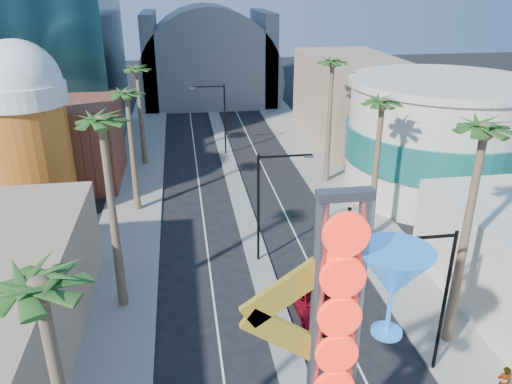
{
  "coord_description": "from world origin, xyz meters",
  "views": [
    {
      "loc": [
        -4.83,
        -10.42,
        18.45
      ],
      "look_at": [
        0.11,
        21.76,
        4.59
      ],
      "focal_mm": 35.0,
      "sensor_mm": 36.0,
      "label": 1
    }
  ],
  "objects_px": {
    "red_pickup": "(315,299)",
    "pedestrian_b": "(348,217)",
    "pedestrian_a": "(504,383)",
    "neon_sign": "(358,328)"
  },
  "relations": [
    {
      "from": "pedestrian_a",
      "to": "pedestrian_b",
      "type": "height_order",
      "value": "pedestrian_a"
    },
    {
      "from": "pedestrian_a",
      "to": "pedestrian_b",
      "type": "xyz_separation_m",
      "value": [
        -1.48,
        18.28,
        -0.04
      ]
    },
    {
      "from": "neon_sign",
      "to": "red_pickup",
      "type": "height_order",
      "value": "neon_sign"
    },
    {
      "from": "red_pickup",
      "to": "pedestrian_b",
      "type": "height_order",
      "value": "pedestrian_b"
    },
    {
      "from": "red_pickup",
      "to": "pedestrian_b",
      "type": "xyz_separation_m",
      "value": [
        5.42,
        10.1,
        0.24
      ]
    },
    {
      "from": "red_pickup",
      "to": "pedestrian_b",
      "type": "bearing_deg",
      "value": 57.34
    },
    {
      "from": "red_pickup",
      "to": "pedestrian_b",
      "type": "distance_m",
      "value": 11.46
    },
    {
      "from": "red_pickup",
      "to": "neon_sign",
      "type": "bearing_deg",
      "value": -103.25
    },
    {
      "from": "pedestrian_a",
      "to": "red_pickup",
      "type": "bearing_deg",
      "value": -37.78
    },
    {
      "from": "neon_sign",
      "to": "pedestrian_a",
      "type": "bearing_deg",
      "value": 17.17
    }
  ]
}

